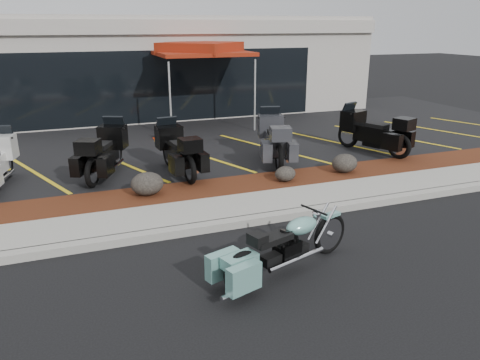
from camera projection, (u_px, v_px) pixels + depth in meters
name	position (u px, v px, depth m)	size (l,w,h in m)	color
ground	(286.00, 241.00, 8.38)	(90.00, 90.00, 0.00)	black
curb	(266.00, 218.00, 9.15)	(24.00, 0.25, 0.15)	gray
sidewalk	(252.00, 206.00, 9.77)	(24.00, 1.20, 0.15)	gray
mulch_bed	(233.00, 188.00, 10.84)	(24.00, 1.20, 0.16)	#3E150E
upper_lot	(178.00, 138.00, 15.64)	(26.00, 9.60, 0.15)	black
dealership_building	(143.00, 64.00, 20.59)	(18.00, 8.16, 4.00)	#A09990
boulder_left	(147.00, 184.00, 10.09)	(0.71, 0.59, 0.50)	black
boulder_mid	(285.00, 174.00, 11.01)	(0.50, 0.42, 0.36)	black
boulder_right	(345.00, 163.00, 11.66)	(0.66, 0.55, 0.47)	black
hero_cruiser	(330.00, 228.00, 7.76)	(2.66, 0.68, 0.94)	#69A49B
touring_white	(4.00, 152.00, 11.16)	(2.21, 0.85, 1.29)	silver
touring_black_front	(115.00, 142.00, 12.03)	(2.29, 0.88, 1.33)	black
touring_black_mid	(168.00, 142.00, 12.08)	(2.25, 0.86, 1.31)	black
touring_grey	(270.00, 130.00, 13.19)	(2.37, 0.91, 1.38)	#313237
touring_black_rear	(349.00, 125.00, 13.92)	(2.34, 0.89, 1.36)	black
traffic_cone	(159.00, 132.00, 15.11)	(0.34, 0.34, 0.43)	red
popup_canopy	(201.00, 50.00, 16.39)	(4.12, 4.12, 2.94)	silver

